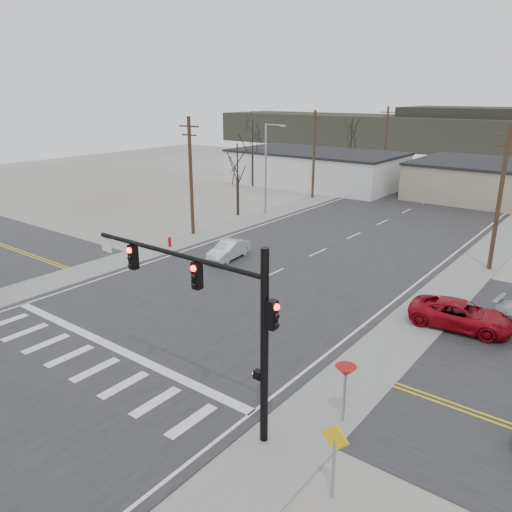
{
  "coord_description": "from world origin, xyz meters",
  "views": [
    {
      "loc": [
        18.62,
        -18.13,
        11.79
      ],
      "look_at": [
        1.5,
        4.14,
        2.6
      ],
      "focal_mm": 35.0,
      "sensor_mm": 36.0,
      "label": 1
    }
  ],
  "objects_px": {
    "car_far_b": "(434,175)",
    "sedan_crossing": "(229,250)",
    "traffic_signal_mast": "(221,307)",
    "car_far_a": "(491,187)",
    "fire_hydrant": "(170,242)",
    "car_parked_red": "(461,315)"
  },
  "relations": [
    {
      "from": "traffic_signal_mast",
      "to": "car_far_a",
      "type": "height_order",
      "value": "traffic_signal_mast"
    },
    {
      "from": "traffic_signal_mast",
      "to": "car_far_b",
      "type": "xyz_separation_m",
      "value": [
        -12.57,
        60.09,
        -3.98
      ]
    },
    {
      "from": "traffic_signal_mast",
      "to": "fire_hydrant",
      "type": "distance_m",
      "value": 23.39
    },
    {
      "from": "car_far_a",
      "to": "car_far_b",
      "type": "bearing_deg",
      "value": -41.25
    },
    {
      "from": "sedan_crossing",
      "to": "car_far_b",
      "type": "bearing_deg",
      "value": 83.2
    },
    {
      "from": "traffic_signal_mast",
      "to": "car_parked_red",
      "type": "xyz_separation_m",
      "value": [
        4.72,
        13.48,
        -3.92
      ]
    },
    {
      "from": "traffic_signal_mast",
      "to": "car_far_b",
      "type": "bearing_deg",
      "value": 101.81
    },
    {
      "from": "fire_hydrant",
      "to": "car_far_a",
      "type": "distance_m",
      "value": 42.33
    },
    {
      "from": "sedan_crossing",
      "to": "traffic_signal_mast",
      "type": "bearing_deg",
      "value": -57.06
    },
    {
      "from": "traffic_signal_mast",
      "to": "fire_hydrant",
      "type": "height_order",
      "value": "traffic_signal_mast"
    },
    {
      "from": "fire_hydrant",
      "to": "car_far_b",
      "type": "xyz_separation_m",
      "value": [
        5.53,
        45.89,
        0.24
      ]
    },
    {
      "from": "sedan_crossing",
      "to": "car_parked_red",
      "type": "distance_m",
      "value": 17.19
    },
    {
      "from": "car_parked_red",
      "to": "fire_hydrant",
      "type": "bearing_deg",
      "value": 82.88
    },
    {
      "from": "traffic_signal_mast",
      "to": "car_parked_red",
      "type": "relative_size",
      "value": 1.73
    },
    {
      "from": "fire_hydrant",
      "to": "car_far_b",
      "type": "distance_m",
      "value": 46.22
    },
    {
      "from": "fire_hydrant",
      "to": "car_parked_red",
      "type": "relative_size",
      "value": 0.17
    },
    {
      "from": "car_far_b",
      "to": "traffic_signal_mast",
      "type": "bearing_deg",
      "value": -57.92
    },
    {
      "from": "fire_hydrant",
      "to": "car_parked_red",
      "type": "xyz_separation_m",
      "value": [
        22.81,
        -0.73,
        0.3
      ]
    },
    {
      "from": "sedan_crossing",
      "to": "car_far_b",
      "type": "distance_m",
      "value": 45.25
    },
    {
      "from": "car_far_a",
      "to": "car_far_b",
      "type": "xyz_separation_m",
      "value": [
        -9.2,
        6.21,
        -0.09
      ]
    },
    {
      "from": "fire_hydrant",
      "to": "car_far_a",
      "type": "relative_size",
      "value": 0.17
    },
    {
      "from": "car_far_b",
      "to": "sedan_crossing",
      "type": "bearing_deg",
      "value": -69.54
    }
  ]
}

